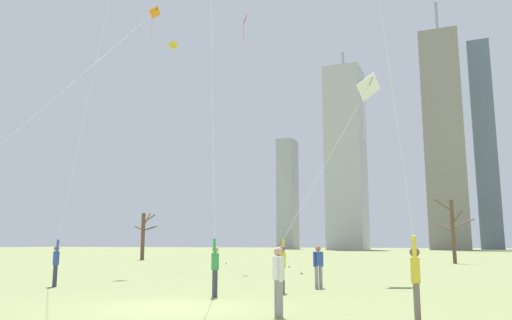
{
  "coord_description": "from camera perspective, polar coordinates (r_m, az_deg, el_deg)",
  "views": [
    {
      "loc": [
        7.48,
        -12.01,
        1.7
      ],
      "look_at": [
        0.0,
        6.0,
        4.95
      ],
      "focal_mm": 35.29,
      "sensor_mm": 36.0,
      "label": 1
    }
  ],
  "objects": [
    {
      "name": "skyline_squat_block",
      "position": [
        145.31,
        10.15,
        0.31
      ],
      "size": [
        10.13,
        10.94,
        57.45
      ],
      "color": "#B2B2B7",
      "rests_on": "ground"
    },
    {
      "name": "kite_flyer_midfield_right_teal",
      "position": [
        20.1,
        -19.87,
        -1.45
      ],
      "size": [
        7.35,
        5.46,
        14.2
      ],
      "color": "#33384C",
      "rests_on": "ground"
    },
    {
      "name": "ground_plane",
      "position": [
        14.25,
        -9.68,
        -16.16
      ],
      "size": [
        400.0,
        400.0,
        0.0
      ],
      "primitive_type": "plane",
      "color": "#848E56"
    },
    {
      "name": "bystander_strolling_midfield",
      "position": [
        20.03,
        7.09,
        -11.65
      ],
      "size": [
        0.35,
        0.45,
        1.62
      ],
      "color": "gray",
      "rests_on": "ground"
    },
    {
      "name": "kite_flyer_foreground_left_green",
      "position": [
        15.41,
        -4.76,
        -5.0
      ],
      "size": [
        4.54,
        9.73,
        15.58
      ],
      "color": "#33384C",
      "rests_on": "ground"
    },
    {
      "name": "skyline_slender_spire",
      "position": [
        152.89,
        20.55,
        2.34
      ],
      "size": [
        10.74,
        8.92,
        72.65
      ],
      "color": "gray",
      "rests_on": "ground"
    },
    {
      "name": "kite_flyer_midfield_center_white",
      "position": [
        19.36,
        5.95,
        -5.83
      ],
      "size": [
        2.65,
        7.88,
        9.93
      ],
      "color": "#726656",
      "rests_on": "ground"
    },
    {
      "name": "bare_tree_leftmost",
      "position": [
        47.47,
        21.41,
        -7.29
      ],
      "size": [
        3.28,
        2.12,
        5.67
      ],
      "color": "brown",
      "rests_on": "ground"
    },
    {
      "name": "skyline_short_annex",
      "position": [
        164.43,
        24.5,
        1.8
      ],
      "size": [
        6.24,
        5.78,
        62.75
      ],
      "color": "slate",
      "rests_on": "ground"
    },
    {
      "name": "skyline_mid_tower_right",
      "position": [
        164.53,
        3.61,
        -3.84
      ],
      "size": [
        5.33,
        7.46,
        35.52
      ],
      "color": "#9EA3AD",
      "rests_on": "ground"
    },
    {
      "name": "bare_tree_far_right_edge",
      "position": [
        55.17,
        -12.63,
        -8.11
      ],
      "size": [
        2.58,
        2.01,
        5.03
      ],
      "color": "brown",
      "rests_on": "ground"
    },
    {
      "name": "distant_kite_drifting_right_red",
      "position": [
        36.68,
        -0.75,
        13.75
      ],
      "size": [
        5.46,
        4.12,
        18.29
      ],
      "color": "red",
      "rests_on": "ground"
    },
    {
      "name": "kite_flyer_far_back_pink",
      "position": [
        11.06,
        15.0,
        6.77
      ],
      "size": [
        1.41,
        6.24,
        18.08
      ],
      "color": "#726656",
      "rests_on": "ground"
    },
    {
      "name": "distant_kite_high_overhead_yellow",
      "position": [
        45.56,
        -8.88,
        10.74
      ],
      "size": [
        4.76,
        2.69,
        19.59
      ],
      "color": "yellow",
      "rests_on": "ground"
    },
    {
      "name": "bystander_far_off_by_trees",
      "position": [
        12.27,
        2.57,
        -13.15
      ],
      "size": [
        0.37,
        0.42,
        1.62
      ],
      "color": "gray",
      "rests_on": "ground"
    }
  ]
}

